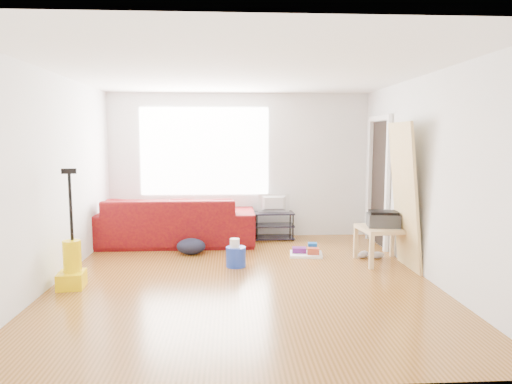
{
  "coord_description": "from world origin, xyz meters",
  "views": [
    {
      "loc": [
        -0.15,
        -5.46,
        1.71
      ],
      "look_at": [
        0.18,
        0.6,
        1.0
      ],
      "focal_mm": 32.0,
      "sensor_mm": 36.0,
      "label": 1
    }
  ],
  "objects": [
    {
      "name": "vacuum",
      "position": [
        -2.0,
        -0.21,
        0.25
      ],
      "size": [
        0.32,
        0.36,
        1.38
      ],
      "rotation": [
        0.0,
        0.0,
        0.11
      ],
      "color": "#FACF02",
      "rests_on": "ground"
    },
    {
      "name": "tv_stand",
      "position": [
        0.58,
        2.22,
        0.24
      ],
      "size": [
        0.68,
        0.4,
        0.46
      ],
      "rotation": [
        0.0,
        0.0,
        0.02
      ],
      "color": "black",
      "rests_on": "ground"
    },
    {
      "name": "room",
      "position": [
        0.07,
        0.15,
        1.25
      ],
      "size": [
        4.51,
        5.01,
        2.51
      ],
      "color": "brown",
      "rests_on": "ground"
    },
    {
      "name": "sofa",
      "position": [
        -1.11,
        1.95,
        0.0
      ],
      "size": [
        2.67,
        1.05,
        0.78
      ],
      "primitive_type": "imported",
      "rotation": [
        0.0,
        0.0,
        3.14
      ],
      "color": "#46030E",
      "rests_on": "ground"
    },
    {
      "name": "backpack",
      "position": [
        -0.75,
        1.24,
        0.0
      ],
      "size": [
        0.44,
        0.35,
        0.24
      ],
      "primitive_type": "ellipsoid",
      "rotation": [
        0.0,
        0.0,
        -0.01
      ],
      "color": "black",
      "rests_on": "ground"
    },
    {
      "name": "toilet_paper",
      "position": [
        -0.11,
        0.52,
        0.19
      ],
      "size": [
        0.13,
        0.13,
        0.12
      ],
      "primitive_type": "cylinder",
      "color": "white",
      "rests_on": "bucket"
    },
    {
      "name": "tv",
      "position": [
        0.58,
        2.22,
        0.62
      ],
      "size": [
        0.54,
        0.07,
        0.31
      ],
      "primitive_type": "imported",
      "rotation": [
        0.0,
        0.0,
        3.14
      ],
      "color": "black",
      "rests_on": "tv_stand"
    },
    {
      "name": "printer",
      "position": [
        1.95,
        0.64,
        0.61
      ],
      "size": [
        0.47,
        0.38,
        0.22
      ],
      "rotation": [
        0.0,
        0.0,
        -0.15
      ],
      "color": "#2E2E30",
      "rests_on": "side_table"
    },
    {
      "name": "door_panel",
      "position": [
        2.13,
        0.35,
        0.0
      ],
      "size": [
        0.24,
        0.78,
        1.93
      ],
      "primitive_type": "cube",
      "rotation": [
        0.0,
        -0.1,
        0.0
      ],
      "color": "tan",
      "rests_on": "ground"
    },
    {
      "name": "bucket",
      "position": [
        -0.09,
        0.54,
        0.0
      ],
      "size": [
        0.27,
        0.27,
        0.27
      ],
      "primitive_type": "cylinder",
      "rotation": [
        0.0,
        0.0,
        0.01
      ],
      "color": "#1F3DBE",
      "rests_on": "ground"
    },
    {
      "name": "cleaning_tray",
      "position": [
        0.96,
        1.07,
        0.05
      ],
      "size": [
        0.51,
        0.43,
        0.17
      ],
      "rotation": [
        0.0,
        0.0,
        -0.13
      ],
      "color": "white",
      "rests_on": "ground"
    },
    {
      "name": "side_table",
      "position": [
        1.95,
        0.64,
        0.42
      ],
      "size": [
        0.68,
        0.68,
        0.5
      ],
      "rotation": [
        0.0,
        0.0,
        0.1
      ],
      "color": "tan",
      "rests_on": "ground"
    },
    {
      "name": "sneakers",
      "position": [
        1.85,
        0.87,
        0.05
      ],
      "size": [
        0.42,
        0.24,
        0.1
      ],
      "rotation": [
        0.0,
        0.0,
        0.3
      ],
      "color": "#B7B4C5",
      "rests_on": "ground"
    }
  ]
}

